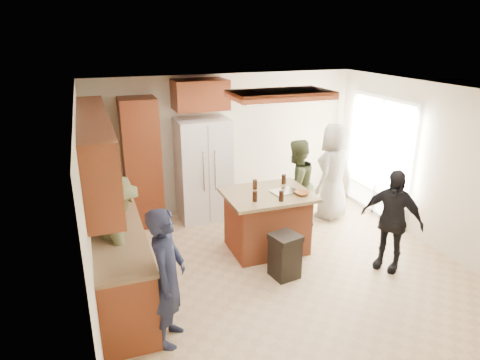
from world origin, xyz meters
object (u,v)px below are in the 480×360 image
object	(u,v)px
person_side_right	(391,220)
person_counter	(118,240)
person_behind_right	(334,172)
trash_bin	(285,256)
person_behind_left	(296,185)
refrigerator	(203,169)
person_front_left	(167,277)
kitchen_island	(267,221)

from	to	relation	value
person_side_right	person_counter	world-z (taller)	person_counter
person_behind_right	trash_bin	bearing A→B (deg)	10.10
person_behind_left	refrigerator	xyz separation A→B (m)	(-1.32, 1.00, 0.12)
person_behind_right	person_side_right	xyz separation A→B (m)	(-0.18, -1.80, -0.13)
person_front_left	person_counter	distance (m)	1.04
person_behind_right	kitchen_island	world-z (taller)	person_behind_right
trash_bin	person_behind_left	bearing A→B (deg)	58.30
person_front_left	kitchen_island	xyz separation A→B (m)	(1.80, 1.54, -0.31)
trash_bin	kitchen_island	bearing A→B (deg)	84.46
person_side_right	trash_bin	world-z (taller)	person_side_right
refrigerator	person_behind_left	bearing A→B (deg)	-37.05
person_front_left	person_side_right	size ratio (longest dim) A/B	1.06
refrigerator	trash_bin	bearing A→B (deg)	-78.02
person_behind_left	person_behind_right	bearing A→B (deg)	173.73
person_behind_right	person_counter	distance (m)	4.02
person_side_right	kitchen_island	distance (m)	1.79
person_behind_right	refrigerator	size ratio (longest dim) A/B	0.96
person_side_right	trash_bin	xyz separation A→B (m)	(-1.48, 0.27, -0.42)
person_behind_left	person_behind_right	size ratio (longest dim) A/B	0.90
person_behind_right	person_side_right	size ratio (longest dim) A/B	1.17
person_side_right	refrigerator	bearing A→B (deg)	-175.48
person_behind_right	trash_bin	size ratio (longest dim) A/B	2.74
person_front_left	trash_bin	size ratio (longest dim) A/B	2.48
person_side_right	kitchen_island	bearing A→B (deg)	-160.34
person_behind_left	refrigerator	world-z (taller)	refrigerator
kitchen_island	trash_bin	world-z (taller)	kitchen_island
person_side_right	refrigerator	xyz separation A→B (m)	(-1.98, 2.60, 0.16)
person_front_left	person_behind_right	world-z (taller)	person_behind_right
person_side_right	person_counter	bearing A→B (deg)	-130.46
refrigerator	person_counter	bearing A→B (deg)	-128.03
person_side_right	person_front_left	bearing A→B (deg)	-114.55
person_front_left	trash_bin	distance (m)	1.93
refrigerator	person_front_left	bearing A→B (deg)	-111.87
person_behind_left	person_behind_right	xyz separation A→B (m)	(0.83, 0.19, 0.08)
person_counter	trash_bin	world-z (taller)	person_counter
person_behind_right	trash_bin	world-z (taller)	person_behind_right
person_behind_right	refrigerator	bearing A→B (deg)	-53.01
kitchen_island	refrigerator	bearing A→B (deg)	110.64
person_front_left	person_behind_left	size ratio (longest dim) A/B	1.01
person_behind_left	refrigerator	size ratio (longest dim) A/B	0.86
person_side_right	kitchen_island	world-z (taller)	person_side_right
refrigerator	trash_bin	size ratio (longest dim) A/B	2.86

